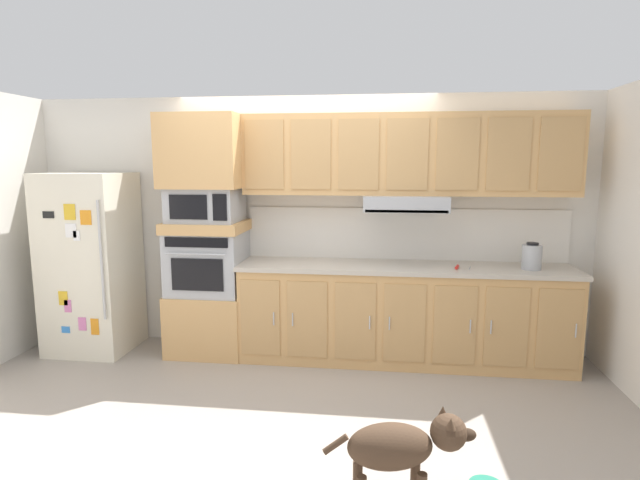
{
  "coord_description": "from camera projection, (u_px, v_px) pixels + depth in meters",
  "views": [
    {
      "loc": [
        0.77,
        -3.91,
        1.86
      ],
      "look_at": [
        0.22,
        0.44,
        1.19
      ],
      "focal_mm": 28.45,
      "sensor_mm": 36.0,
      "label": 1
    }
  ],
  "objects": [
    {
      "name": "refrigerator",
      "position": [
        91.0,
        263.0,
        5.0
      ],
      "size": [
        0.76,
        0.73,
        1.76
      ],
      "color": "silver",
      "rests_on": "ground"
    },
    {
      "name": "lower_cabinet_run",
      "position": [
        403.0,
        315.0,
        4.76
      ],
      "size": [
        3.03,
        0.63,
        0.88
      ],
      "color": "tan",
      "rests_on": "ground"
    },
    {
      "name": "backsplash_panel",
      "position": [
        404.0,
        234.0,
        4.93
      ],
      "size": [
        3.07,
        0.02,
        0.5
      ],
      "primitive_type": "cube",
      "color": "silver",
      "rests_on": "countertop_slab"
    },
    {
      "name": "countertop_slab",
      "position": [
        404.0,
        267.0,
        4.69
      ],
      "size": [
        3.07,
        0.64,
        0.04
      ],
      "primitive_type": "cube",
      "color": "#BCB2A3",
      "rests_on": "lower_cabinet_run"
    },
    {
      "name": "back_kitchen_wall",
      "position": [
        307.0,
        223.0,
        5.11
      ],
      "size": [
        6.2,
        0.12,
        2.5
      ],
      "primitive_type": "cube",
      "color": "silver",
      "rests_on": "ground"
    },
    {
      "name": "oven_base_cabinet",
      "position": [
        210.0,
        322.0,
        5.02
      ],
      "size": [
        0.74,
        0.62,
        0.6
      ],
      "primitive_type": "cube",
      "color": "tan",
      "rests_on": "ground"
    },
    {
      "name": "screwdriver",
      "position": [
        458.0,
        267.0,
        4.53
      ],
      "size": [
        0.15,
        0.14,
        0.03
      ],
      "color": "red",
      "rests_on": "countertop_slab"
    },
    {
      "name": "appliance_upper_cabinet",
      "position": [
        204.0,
        152.0,
        4.76
      ],
      "size": [
        0.74,
        0.62,
        0.68
      ],
      "primitive_type": "cube",
      "color": "tan",
      "rests_on": "microwave"
    },
    {
      "name": "dog",
      "position": [
        402.0,
        447.0,
        2.67
      ],
      "size": [
        0.81,
        0.33,
        0.56
      ],
      "rotation": [
        0.0,
        0.0,
        0.2
      ],
      "color": "#473323",
      "rests_on": "ground"
    },
    {
      "name": "upper_cabinet_with_hood",
      "position": [
        406.0,
        158.0,
        4.66
      ],
      "size": [
        3.03,
        0.48,
        0.88
      ],
      "color": "tan",
      "rests_on": "backsplash_panel"
    },
    {
      "name": "electric_kettle",
      "position": [
        532.0,
        257.0,
        4.48
      ],
      "size": [
        0.17,
        0.17,
        0.24
      ],
      "color": "#A8AAAF",
      "rests_on": "countertop_slab"
    },
    {
      "name": "appliance_mid_shelf",
      "position": [
        207.0,
        226.0,
        4.87
      ],
      "size": [
        0.74,
        0.62,
        0.1
      ],
      "primitive_type": "cube",
      "color": "tan",
      "rests_on": "built_in_oven"
    },
    {
      "name": "ground_plane",
      "position": [
        287.0,
        388.0,
        4.21
      ],
      "size": [
        9.6,
        9.6,
        0.0
      ],
      "primitive_type": "plane",
      "color": "#9E9389"
    },
    {
      "name": "built_in_oven",
      "position": [
        208.0,
        262.0,
        4.92
      ],
      "size": [
        0.7,
        0.62,
        0.6
      ],
      "color": "#A8AAAF",
      "rests_on": "oven_base_cabinet"
    },
    {
      "name": "microwave",
      "position": [
        206.0,
        205.0,
        4.84
      ],
      "size": [
        0.64,
        0.54,
        0.32
      ],
      "color": "#A8AAAF",
      "rests_on": "appliance_mid_shelf"
    }
  ]
}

